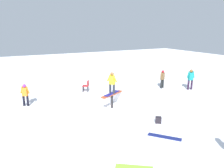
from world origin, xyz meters
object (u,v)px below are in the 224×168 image
at_px(main_rider_on_rail, 112,83).
at_px(bystander_brown, 162,78).
at_px(bystander_teal, 191,78).
at_px(loose_snowboard_lime, 134,168).
at_px(folding_chair, 86,86).
at_px(rail_feature, 112,96).
at_px(loose_snowboard_navy, 164,137).
at_px(bystander_orange, 25,94).
at_px(backpack_on_snow, 158,120).

xyz_separation_m(main_rider_on_rail, bystander_brown, (-5.71, -2.15, -0.73)).
bearing_deg(main_rider_on_rail, bystander_teal, 156.19).
bearing_deg(loose_snowboard_lime, main_rider_on_rail, 105.00).
xyz_separation_m(bystander_brown, loose_snowboard_lime, (7.76, 7.82, -0.82)).
bearing_deg(folding_chair, loose_snowboard_lime, 26.11).
bearing_deg(loose_snowboard_lime, rail_feature, 105.00).
bearing_deg(folding_chair, bystander_teal, 103.97).
height_order(loose_snowboard_lime, loose_snowboard_navy, same).
bearing_deg(main_rider_on_rail, folding_chair, -117.66).
height_order(bystander_orange, backpack_on_snow, bystander_orange).
distance_m(bystander_teal, bystander_orange, 12.22).
height_order(bystander_brown, loose_snowboard_navy, bystander_brown).
distance_m(bystander_teal, bystander_brown, 2.16).
height_order(main_rider_on_rail, loose_snowboard_navy, main_rider_on_rail).
relative_size(rail_feature, bystander_orange, 1.24).
distance_m(bystander_brown, loose_snowboard_lime, 11.04).
xyz_separation_m(bystander_brown, loose_snowboard_navy, (5.32, 6.56, -0.82)).
bearing_deg(loose_snowboard_navy, bystander_orange, -5.25).
height_order(loose_snowboard_navy, backpack_on_snow, backpack_on_snow).
bearing_deg(bystander_teal, main_rider_on_rail, -158.61).
xyz_separation_m(rail_feature, folding_chair, (0.16, -4.02, -0.33)).
bearing_deg(rail_feature, bystander_orange, -57.69).
relative_size(bystander_teal, folding_chair, 1.85).
height_order(rail_feature, main_rider_on_rail, main_rider_on_rail).
bearing_deg(folding_chair, loose_snowboard_navy, 40.83).
xyz_separation_m(main_rider_on_rail, bystander_teal, (-7.39, -0.79, -0.65)).
xyz_separation_m(loose_snowboard_lime, loose_snowboard_navy, (-2.43, -1.26, 0.00)).
bearing_deg(loose_snowboard_lime, bystander_orange, 142.04).
xyz_separation_m(rail_feature, loose_snowboard_lime, (2.04, 5.67, -0.73)).
distance_m(bystander_teal, backpack_on_snow, 7.43).
xyz_separation_m(rail_feature, bystander_brown, (-5.71, -2.15, 0.09)).
bearing_deg(backpack_on_snow, rail_feature, 145.08).
bearing_deg(loose_snowboard_navy, folding_chair, -36.57).
xyz_separation_m(bystander_teal, bystander_orange, (12.06, -2.00, -0.12)).
bearing_deg(main_rider_on_rail, bystander_brown, 170.71).
bearing_deg(bystander_orange, loose_snowboard_navy, 158.81).
xyz_separation_m(main_rider_on_rail, folding_chair, (0.16, -4.02, -1.15)).
height_order(bystander_teal, loose_snowboard_lime, bystander_teal).
height_order(main_rider_on_rail, loose_snowboard_lime, main_rider_on_rail).
xyz_separation_m(bystander_brown, backpack_on_snow, (4.61, 5.24, -0.66)).
distance_m(bystander_orange, backpack_on_snow, 8.26).
relative_size(bystander_teal, loose_snowboard_navy, 1.09).
distance_m(bystander_orange, loose_snowboard_lime, 8.89).
relative_size(main_rider_on_rail, bystander_teal, 0.82).
xyz_separation_m(bystander_orange, backpack_on_snow, (-5.76, 5.88, -0.62)).
bearing_deg(bystander_teal, bystander_brown, 156.31).
distance_m(loose_snowboard_lime, folding_chair, 9.88).
relative_size(rail_feature, bystander_brown, 1.18).
distance_m(bystander_teal, loose_snowboard_lime, 11.47).
height_order(rail_feature, bystander_orange, bystander_orange).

